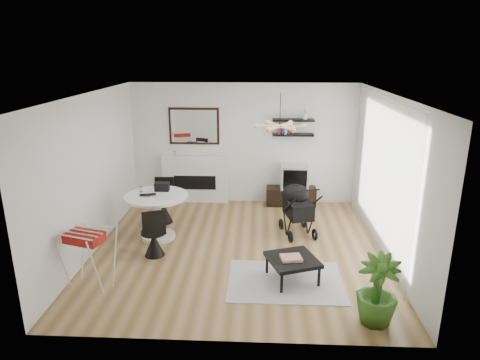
{
  "coord_description": "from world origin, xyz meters",
  "views": [
    {
      "loc": [
        0.38,
        -6.86,
        3.4
      ],
      "look_at": [
        0.02,
        0.4,
        1.16
      ],
      "focal_mm": 32.0,
      "sensor_mm": 36.0,
      "label": 1
    }
  ],
  "objects_px": {
    "stroller": "(297,211)",
    "coffee_table": "(293,260)",
    "crt_tv": "(294,176)",
    "potted_plant": "(377,290)",
    "dining_table": "(157,210)",
    "tv_console": "(291,196)",
    "fireplace": "(195,173)",
    "drying_rack": "(89,257)"
  },
  "relations": [
    {
      "from": "tv_console",
      "to": "fireplace",
      "type": "bearing_deg",
      "value": 176.68
    },
    {
      "from": "fireplace",
      "to": "drying_rack",
      "type": "height_order",
      "value": "fireplace"
    },
    {
      "from": "stroller",
      "to": "dining_table",
      "type": "bearing_deg",
      "value": 173.45
    },
    {
      "from": "crt_tv",
      "to": "stroller",
      "type": "height_order",
      "value": "stroller"
    },
    {
      "from": "dining_table",
      "to": "stroller",
      "type": "height_order",
      "value": "stroller"
    },
    {
      "from": "tv_console",
      "to": "potted_plant",
      "type": "distance_m",
      "value": 4.4
    },
    {
      "from": "fireplace",
      "to": "crt_tv",
      "type": "relative_size",
      "value": 3.57
    },
    {
      "from": "fireplace",
      "to": "stroller",
      "type": "bearing_deg",
      "value": -37.29
    },
    {
      "from": "dining_table",
      "to": "drying_rack",
      "type": "xyz_separation_m",
      "value": [
        -0.59,
        -1.75,
        -0.07
      ]
    },
    {
      "from": "tv_console",
      "to": "drying_rack",
      "type": "xyz_separation_m",
      "value": [
        -3.18,
        -3.65,
        0.28
      ]
    },
    {
      "from": "drying_rack",
      "to": "potted_plant",
      "type": "height_order",
      "value": "potted_plant"
    },
    {
      "from": "crt_tv",
      "to": "coffee_table",
      "type": "relative_size",
      "value": 0.68
    },
    {
      "from": "stroller",
      "to": "potted_plant",
      "type": "height_order",
      "value": "stroller"
    },
    {
      "from": "crt_tv",
      "to": "potted_plant",
      "type": "bearing_deg",
      "value": -80.21
    },
    {
      "from": "dining_table",
      "to": "fireplace",
      "type": "bearing_deg",
      "value": 78.59
    },
    {
      "from": "dining_table",
      "to": "potted_plant",
      "type": "relative_size",
      "value": 1.24
    },
    {
      "from": "dining_table",
      "to": "drying_rack",
      "type": "bearing_deg",
      "value": -108.74
    },
    {
      "from": "fireplace",
      "to": "coffee_table",
      "type": "bearing_deg",
      "value": -59.91
    },
    {
      "from": "dining_table",
      "to": "crt_tv",
      "type": "bearing_deg",
      "value": 35.58
    },
    {
      "from": "dining_table",
      "to": "drying_rack",
      "type": "distance_m",
      "value": 1.85
    },
    {
      "from": "tv_console",
      "to": "potted_plant",
      "type": "bearing_deg",
      "value": -79.49
    },
    {
      "from": "crt_tv",
      "to": "coffee_table",
      "type": "bearing_deg",
      "value": -94.31
    },
    {
      "from": "stroller",
      "to": "coffee_table",
      "type": "xyz_separation_m",
      "value": [
        -0.2,
        -1.76,
        -0.12
      ]
    },
    {
      "from": "fireplace",
      "to": "potted_plant",
      "type": "xyz_separation_m",
      "value": [
        2.98,
        -4.45,
        -0.22
      ]
    },
    {
      "from": "crt_tv",
      "to": "dining_table",
      "type": "bearing_deg",
      "value": -144.42
    },
    {
      "from": "tv_console",
      "to": "potted_plant",
      "type": "height_order",
      "value": "potted_plant"
    },
    {
      "from": "stroller",
      "to": "drying_rack",
      "type": "bearing_deg",
      "value": -160.93
    },
    {
      "from": "stroller",
      "to": "fireplace",
      "type": "bearing_deg",
      "value": 128.42
    },
    {
      "from": "tv_console",
      "to": "potted_plant",
      "type": "xyz_separation_m",
      "value": [
        0.8,
        -4.32,
        0.26
      ]
    },
    {
      "from": "stroller",
      "to": "potted_plant",
      "type": "distance_m",
      "value": 2.89
    },
    {
      "from": "coffee_table",
      "to": "potted_plant",
      "type": "bearing_deg",
      "value": -45.58
    },
    {
      "from": "tv_console",
      "to": "drying_rack",
      "type": "bearing_deg",
      "value": -131.13
    },
    {
      "from": "fireplace",
      "to": "drying_rack",
      "type": "relative_size",
      "value": 2.35
    },
    {
      "from": "tv_console",
      "to": "coffee_table",
      "type": "relative_size",
      "value": 1.24
    },
    {
      "from": "crt_tv",
      "to": "stroller",
      "type": "xyz_separation_m",
      "value": [
        -0.05,
        -1.54,
        -0.23
      ]
    },
    {
      "from": "coffee_table",
      "to": "potted_plant",
      "type": "xyz_separation_m",
      "value": [
        0.99,
        -1.01,
        0.14
      ]
    },
    {
      "from": "tv_console",
      "to": "coffee_table",
      "type": "distance_m",
      "value": 3.31
    },
    {
      "from": "fireplace",
      "to": "stroller",
      "type": "distance_m",
      "value": 2.77
    },
    {
      "from": "dining_table",
      "to": "coffee_table",
      "type": "bearing_deg",
      "value": -30.45
    },
    {
      "from": "tv_console",
      "to": "crt_tv",
      "type": "relative_size",
      "value": 1.82
    },
    {
      "from": "fireplace",
      "to": "crt_tv",
      "type": "height_order",
      "value": "fireplace"
    },
    {
      "from": "dining_table",
      "to": "potted_plant",
      "type": "xyz_separation_m",
      "value": [
        3.39,
        -2.42,
        -0.09
      ]
    }
  ]
}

